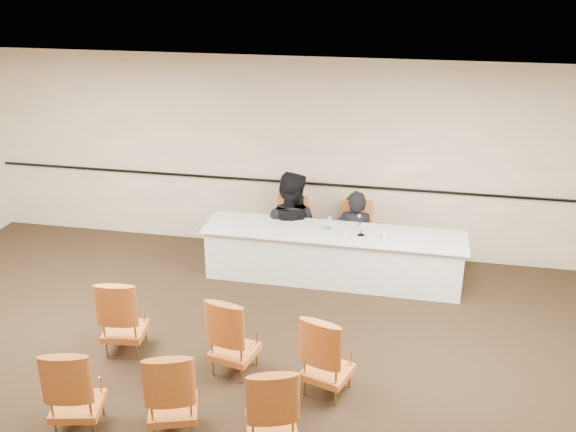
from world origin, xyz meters
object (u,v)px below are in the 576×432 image
object	(u,v)px
coffee_cup	(385,235)
aud_chair_front_left	(124,314)
aud_chair_back_left	(75,387)
panel_table	(333,255)
panelist_main_chair	(355,235)
water_bottle	(329,224)
aud_chair_front_right	(328,353)
panelist_second	(290,233)
aud_chair_front_mid	(234,334)
aud_chair_back_right	(271,406)
drinking_glass	(345,233)
panelist_main	(354,242)
panelist_second_chair	(290,229)
aud_chair_back_mid	(172,389)
microphone	(361,227)

from	to	relation	value
coffee_cup	aud_chair_front_left	xyz separation A→B (m)	(-2.84, -2.17, -0.33)
aud_chair_back_left	panel_table	bearing A→B (deg)	48.54
panelist_main_chair	water_bottle	bearing A→B (deg)	-119.55
aud_chair_front_right	aud_chair_back_left	world-z (taller)	same
water_bottle	panelist_second	bearing A→B (deg)	140.88
aud_chair_front_mid	aud_chair_front_right	xyz separation A→B (m)	(1.07, -0.16, 0.00)
aud_chair_back_right	drinking_glass	bearing A→B (deg)	66.98
coffee_cup	panelist_second	bearing A→B (deg)	155.46
panelist_second	drinking_glass	world-z (taller)	panelist_second
panel_table	coffee_cup	size ratio (longest dim) A/B	29.57
panelist_main	aud_chair_front_right	bearing A→B (deg)	88.27
aud_chair_front_left	aud_chair_back_right	size ratio (longest dim) A/B	1.00
panelist_second	aud_chair_front_mid	world-z (taller)	panelist_second
panelist_second_chair	drinking_glass	distance (m)	1.19
aud_chair_back_left	coffee_cup	bearing A→B (deg)	39.73
aud_chair_front_mid	panelist_main	bearing A→B (deg)	83.65
panel_table	aud_chair_front_left	xyz separation A→B (m)	(-2.13, -2.28, 0.11)
coffee_cup	aud_chair_front_mid	xyz separation A→B (m)	(-1.47, -2.32, -0.33)
panelist_main	water_bottle	world-z (taller)	panelist_main
aud_chair_back_left	aud_chair_back_mid	xyz separation A→B (m)	(0.93, 0.15, 0.00)
panelist_main	aud_chair_front_left	world-z (taller)	panelist_main
aud_chair_back_left	drinking_glass	bearing A→B (deg)	45.49
panelist_second	aud_chair_front_left	world-z (taller)	panelist_second
panelist_second_chair	coffee_cup	distance (m)	1.63
drinking_glass	aud_chair_back_left	distance (m)	4.13
microphone	water_bottle	bearing A→B (deg)	151.82
panelist_second	microphone	xyz separation A→B (m)	(1.13, -0.62, 0.46)
drinking_glass	panelist_main_chair	bearing A→B (deg)	84.14
water_bottle	aud_chair_front_mid	bearing A→B (deg)	-105.84
aud_chair_front_right	aud_chair_back_mid	bearing A→B (deg)	-129.22
panel_table	aud_chair_back_mid	distance (m)	3.65
aud_chair_front_right	aud_chair_back_right	world-z (taller)	same
panelist_main	panelist_main_chair	bearing A→B (deg)	180.00
panelist_second_chair	water_bottle	size ratio (longest dim) A/B	4.29
microphone	aud_chair_back_left	xyz separation A→B (m)	(-2.38, -3.57, -0.40)
coffee_cup	aud_chair_back_right	bearing A→B (deg)	-103.17
aud_chair_back_right	aud_chair_back_mid	bearing A→B (deg)	159.12
panelist_main_chair	panelist_main	bearing A→B (deg)	0.00
aud_chair_front_left	aud_chair_front_right	world-z (taller)	same
panelist_second	water_bottle	xyz separation A→B (m)	(0.67, -0.55, 0.44)
water_bottle	coffee_cup	xyz separation A→B (m)	(0.78, -0.12, -0.05)
aud_chair_back_mid	coffee_cup	bearing A→B (deg)	43.87
water_bottle	aud_chair_back_left	world-z (taller)	water_bottle
aud_chair_front_left	aud_chair_front_mid	xyz separation A→B (m)	(1.37, -0.14, 0.00)
microphone	aud_chair_front_mid	size ratio (longest dim) A/B	0.28
panelist_second	coffee_cup	bearing A→B (deg)	165.92
microphone	aud_chair_back_mid	size ratio (longest dim) A/B	0.28
panel_table	aud_chair_back_left	bearing A→B (deg)	-118.31
aud_chair_back_mid	water_bottle	bearing A→B (deg)	55.70
aud_chair_front_right	aud_chair_back_left	size ratio (longest dim) A/B	1.00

